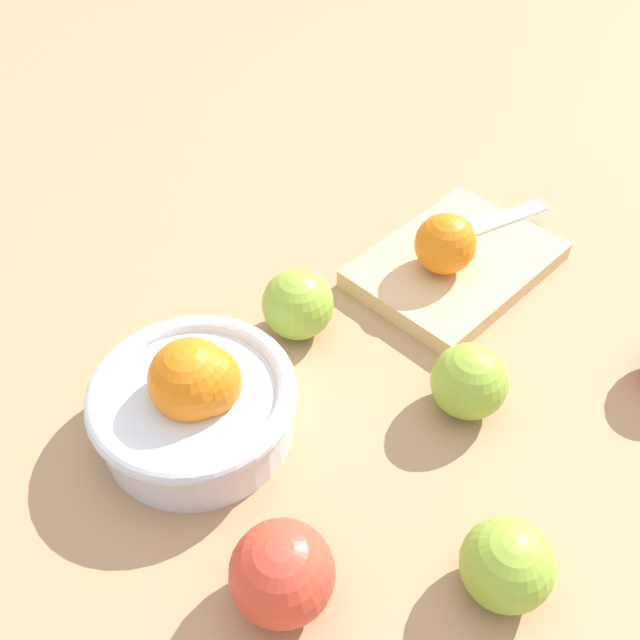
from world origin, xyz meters
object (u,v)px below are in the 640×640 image
Objects in this scene: cutting_board at (456,265)px; apple_front_left at (282,573)px; knife at (476,226)px; apple_back_left at (298,304)px; apple_front_center at (469,381)px; apple_front_left_2 at (507,564)px; bowl at (195,401)px; orange_on_board at (445,244)px.

cutting_board is 0.41m from apple_front_left.
apple_back_left is (-0.24, 0.03, 0.01)m from knife.
apple_front_left_2 is at bearing -130.32° from apple_front_center.
orange_on_board is at bearing -1.79° from bowl.
cutting_board is 0.05m from orange_on_board.
knife is at bearing 22.59° from apple_front_left.
bowl is 0.83× the size of cutting_board.
apple_front_center is at bearing -135.91° from cutting_board.
apple_front_left is (-0.24, -0.03, 0.00)m from apple_front_center.
apple_front_center reaches higher than cutting_board.
knife is (0.39, 0.01, -0.02)m from bowl.
apple_back_left is (0.19, 0.21, -0.00)m from apple_front_left.
apple_front_left is at bearing -172.92° from apple_front_center.
apple_back_left is at bearing 14.16° from bowl.
orange_on_board reaches higher than apple_front_left.
bowl is 0.39m from knife.
bowl reaches higher than cutting_board.
apple_front_center is 0.97× the size of apple_back_left.
orange_on_board is 0.83× the size of apple_front_left.
knife reaches higher than cutting_board.
orange_on_board is at bearing 49.82° from apple_front_left_2.
apple_front_left_2 is at bearing -130.18° from orange_on_board.
apple_front_left_2 is (0.09, -0.27, -0.01)m from bowl.
knife is 0.24m from apple_front_center.
bowl is 1.19× the size of knife.
bowl is 0.34m from cutting_board.
orange_on_board is 0.17m from apple_front_center.
apple_front_left is 1.11× the size of apple_front_left_2.
cutting_board is at bearing -0.90° from orange_on_board.
apple_back_left is at bearing 173.14° from knife.
apple_back_left is (0.15, 0.04, -0.01)m from bowl.
orange_on_board is at bearing 24.54° from apple_front_left.
apple_front_left is at bearing -155.46° from orange_on_board.
apple_front_left_2 is (-0.22, -0.26, -0.02)m from orange_on_board.
cutting_board is at bearing -160.87° from knife.
orange_on_board is 0.17m from apple_back_left.
cutting_board is at bearing -14.14° from apple_back_left.
orange_on_board is (0.31, -0.01, 0.01)m from bowl.
knife is (0.05, 0.02, 0.02)m from cutting_board.
apple_back_left reaches higher than knife.
knife is at bearing 43.15° from apple_front_left_2.
apple_front_center is (-0.14, -0.13, 0.02)m from cutting_board.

